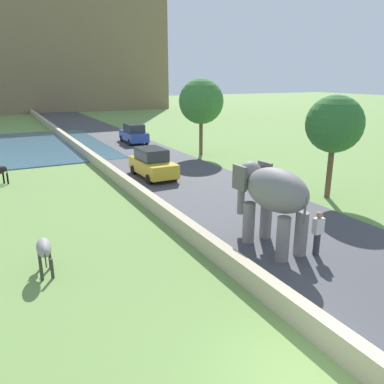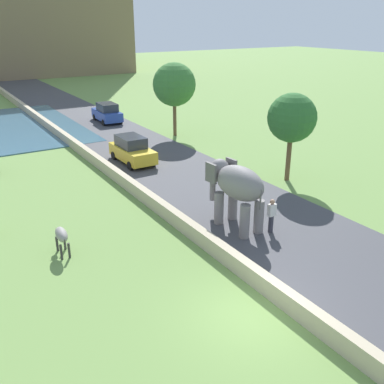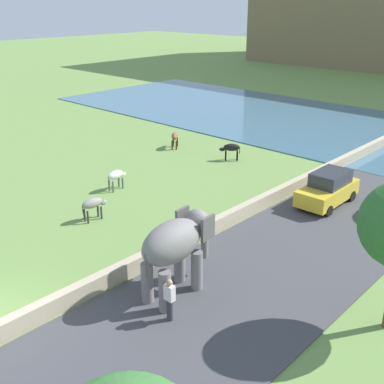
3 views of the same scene
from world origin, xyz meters
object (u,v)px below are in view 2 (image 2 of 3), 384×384
car_yellow (132,150)px  cow_grey (61,235)px  elephant (236,186)px  person_beside_elephant (271,215)px  car_blue (107,113)px

car_yellow → cow_grey: (-7.46, -9.54, -0.06)m
elephant → car_yellow: elephant is taller
person_beside_elephant → cow_grey: bearing=160.0°
person_beside_elephant → car_yellow: (-0.98, 12.60, 0.03)m
car_yellow → cow_grey: car_yellow is taller
person_beside_elephant → car_yellow: bearing=94.4°
elephant → car_yellow: size_ratio=0.87×
elephant → person_beside_elephant: bearing=-53.3°
car_yellow → car_blue: 12.85m
elephant → person_beside_elephant: size_ratio=2.15×
person_beside_elephant → car_yellow: car_yellow is taller
person_beside_elephant → car_blue: car_blue is taller
car_yellow → car_blue: (3.15, 12.46, 0.00)m
car_blue → cow_grey: car_blue is taller
car_yellow → cow_grey: size_ratio=2.87×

